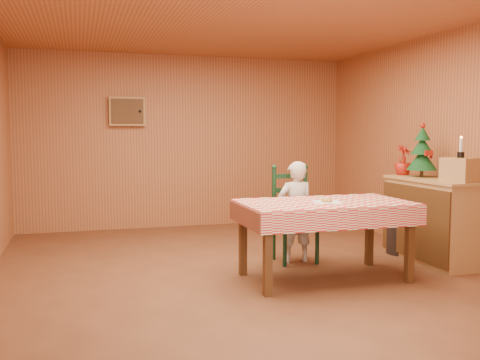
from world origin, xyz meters
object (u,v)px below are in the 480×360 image
object	(u,v)px
seated_child	(295,212)
storage_bin	(402,238)
dining_table	(324,210)
ladder_chair	(293,216)
crate	(460,170)
shelf_unit	(433,220)
christmas_tree	(422,153)

from	to	relation	value
seated_child	storage_bin	size ratio (longest dim) A/B	3.04
dining_table	ladder_chair	world-z (taller)	ladder_chair
ladder_chair	crate	distance (m)	1.82
shelf_unit	crate	size ratio (longest dim) A/B	4.13
storage_bin	seated_child	bearing A→B (deg)	-179.58
seated_child	shelf_unit	xyz separation A→B (m)	(1.50, -0.41, -0.10)
dining_table	storage_bin	size ratio (longest dim) A/B	4.48
shelf_unit	storage_bin	world-z (taller)	shelf_unit
ladder_chair	seated_child	distance (m)	0.08
dining_table	shelf_unit	distance (m)	1.55
dining_table	seated_child	bearing A→B (deg)	90.00
crate	storage_bin	size ratio (longest dim) A/B	0.81
dining_table	shelf_unit	bearing A→B (deg)	12.25
seated_child	shelf_unit	world-z (taller)	seated_child
dining_table	seated_child	distance (m)	0.74
dining_table	ladder_chair	size ratio (longest dim) A/B	1.53
christmas_tree	storage_bin	world-z (taller)	christmas_tree
dining_table	ladder_chair	distance (m)	0.81
dining_table	christmas_tree	world-z (taller)	christmas_tree
dining_table	crate	world-z (taller)	crate
ladder_chair	storage_bin	distance (m)	1.42
shelf_unit	seated_child	bearing A→B (deg)	164.84
ladder_chair	seated_child	xyz separation A→B (m)	(-0.00, -0.06, 0.06)
dining_table	christmas_tree	size ratio (longest dim) A/B	2.67
shelf_unit	storage_bin	size ratio (longest dim) A/B	3.35
dining_table	christmas_tree	xyz separation A→B (m)	(1.50, 0.57, 0.52)
dining_table	storage_bin	xyz separation A→B (m)	(1.39, 0.74, -0.50)
seated_child	christmas_tree	size ratio (longest dim) A/B	1.81
dining_table	christmas_tree	distance (m)	1.69
dining_table	christmas_tree	bearing A→B (deg)	20.90
shelf_unit	christmas_tree	distance (m)	0.79
crate	christmas_tree	size ratio (longest dim) A/B	0.48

